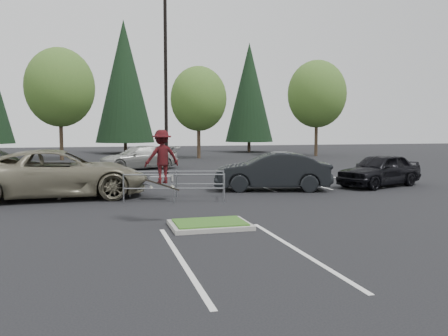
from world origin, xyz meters
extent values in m
plane|color=black|center=(0.00, 0.00, 0.00)|extent=(120.00, 120.00, 0.00)
cube|color=gray|center=(0.00, 0.00, 0.06)|extent=(2.20, 1.60, 0.12)
cube|color=#295E1D|center=(0.00, 0.00, 0.13)|extent=(1.95, 1.35, 0.05)
cube|color=silver|center=(-4.50, 9.00, 0.00)|extent=(0.12, 5.20, 0.01)
cube|color=silver|center=(4.50, 9.00, 0.00)|extent=(0.12, 5.20, 0.01)
cube|color=silver|center=(7.20, 9.00, 0.00)|extent=(0.12, 5.20, 0.01)
cube|color=silver|center=(9.90, 9.00, 0.00)|extent=(0.12, 5.20, 0.01)
cube|color=silver|center=(-1.35, -3.00, 0.00)|extent=(0.12, 6.00, 0.01)
cube|color=silver|center=(1.35, -3.00, 0.00)|extent=(0.12, 6.00, 0.01)
cube|color=gray|center=(0.50, 12.00, 0.15)|extent=(0.60, 0.60, 0.30)
cylinder|color=black|center=(0.50, 12.00, 5.00)|extent=(0.18, 0.18, 10.00)
cylinder|color=#38281C|center=(-6.00, 30.50, 1.75)|extent=(0.32, 0.32, 3.50)
ellipsoid|color=#335A21|center=(-6.00, 30.50, 6.26)|extent=(5.89, 5.89, 6.77)
sphere|color=#335A21|center=(-5.40, 30.20, 5.52)|extent=(3.68, 3.68, 3.68)
sphere|color=#335A21|center=(-6.50, 30.90, 5.70)|extent=(4.05, 4.05, 4.05)
cylinder|color=#38281C|center=(6.00, 29.80, 1.52)|extent=(0.32, 0.32, 3.04)
ellipsoid|color=#335A21|center=(6.00, 29.80, 5.44)|extent=(5.12, 5.12, 5.89)
sphere|color=#335A21|center=(6.60, 29.50, 4.80)|extent=(3.20, 3.20, 3.20)
sphere|color=#335A21|center=(5.50, 30.20, 4.96)|extent=(3.52, 3.52, 3.52)
cylinder|color=#38281C|center=(18.00, 30.30, 1.71)|extent=(0.32, 0.32, 3.42)
ellipsoid|color=#335A21|center=(18.00, 30.30, 6.12)|extent=(5.76, 5.76, 6.62)
sphere|color=#335A21|center=(18.60, 30.00, 5.40)|extent=(3.60, 3.60, 3.60)
sphere|color=#335A21|center=(17.50, 30.70, 5.58)|extent=(3.96, 3.96, 3.96)
cylinder|color=#38281C|center=(0.00, 40.50, 0.60)|extent=(0.36, 0.36, 1.20)
cone|color=black|center=(0.00, 40.50, 7.85)|extent=(6.38, 6.38, 13.30)
cylinder|color=#38281C|center=(14.00, 39.50, 0.60)|extent=(0.36, 0.36, 1.20)
cone|color=black|center=(14.00, 39.50, 6.85)|extent=(5.50, 5.50, 11.30)
cylinder|color=gray|center=(-2.09, 5.17, 0.54)|extent=(0.06, 0.06, 1.08)
cylinder|color=gray|center=(-1.79, 6.45, 0.54)|extent=(0.06, 0.06, 1.08)
cylinder|color=gray|center=(-0.26, 4.73, 0.54)|extent=(0.06, 0.06, 1.08)
cylinder|color=gray|center=(0.05, 6.01, 0.54)|extent=(0.06, 0.06, 1.08)
cylinder|color=gray|center=(1.58, 4.29, 0.54)|extent=(0.06, 0.06, 1.08)
cylinder|color=gray|center=(1.88, 5.57, 0.54)|extent=(0.06, 0.06, 1.08)
cylinder|color=gray|center=(-0.26, 4.73, 0.52)|extent=(3.68, 0.92, 0.05)
cylinder|color=gray|center=(-0.26, 4.73, 1.04)|extent=(3.68, 0.92, 0.05)
cylinder|color=gray|center=(0.05, 6.01, 0.52)|extent=(3.68, 0.92, 0.05)
cylinder|color=gray|center=(0.05, 6.01, 1.04)|extent=(3.68, 0.92, 0.05)
cube|color=gray|center=(-0.66, 5.50, 0.68)|extent=(0.89, 0.66, 0.45)
cube|color=black|center=(-1.20, 1.00, 1.12)|extent=(1.00, 0.38, 0.38)
cylinder|color=beige|center=(-1.51, 0.90, 1.06)|extent=(0.06, 0.04, 0.06)
cylinder|color=beige|center=(-1.51, 1.10, 1.06)|extent=(0.06, 0.04, 0.06)
cylinder|color=beige|center=(-0.89, 0.90, 1.06)|extent=(0.06, 0.04, 0.06)
cylinder|color=beige|center=(-0.89, 1.10, 1.06)|extent=(0.06, 0.04, 0.06)
imported|color=maroon|center=(-1.20, 1.00, 1.95)|extent=(1.10, 0.76, 1.57)
imported|color=#78725B|center=(-4.50, 7.00, 0.97)|extent=(7.05, 3.41, 1.93)
imported|color=black|center=(4.50, 7.00, 0.85)|extent=(5.42, 3.06, 1.69)
imported|color=black|center=(10.00, 7.00, 0.79)|extent=(4.99, 3.38, 1.58)
imported|color=#A6A7A2|center=(-0.27, 19.46, 0.79)|extent=(5.85, 3.81, 1.57)
camera|label=1|loc=(-3.01, -12.77, 2.78)|focal=38.00mm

